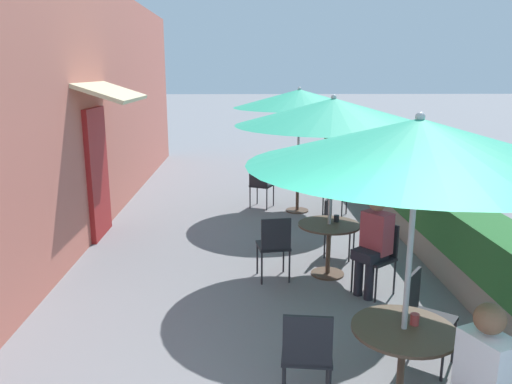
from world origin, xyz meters
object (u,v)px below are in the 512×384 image
object	(u,v)px
seated_patron_mid_left	(373,241)
coffee_cup_far	(292,172)
cafe_chair_mid_back	(274,243)
patio_table_far	(298,185)
patio_umbrella_far	(299,99)
patio_umbrella_near	(418,142)
cafe_chair_far_right	(260,183)
cafe_chair_near_right	(422,311)
patio_table_mid	(329,237)
cafe_chair_near_back	(307,351)
cafe_chair_mid_left	(378,252)
cafe_chair_far_left	(336,188)
coffee_cup_near	(415,319)
cafe_chair_mid_right	(335,222)
coffee_cup_mid	(336,219)
patio_table_near	(402,349)
patio_umbrella_mid	(333,112)

from	to	relation	value
seated_patron_mid_left	coffee_cup_far	distance (m)	3.88
cafe_chair_mid_back	patio_table_far	bearing A→B (deg)	71.23
patio_umbrella_far	coffee_cup_far	bearing A→B (deg)	143.17
patio_umbrella_far	coffee_cup_far	distance (m)	1.42
patio_umbrella_near	cafe_chair_far_right	size ratio (longest dim) A/B	2.84
cafe_chair_near_right	patio_table_mid	bearing A→B (deg)	-129.34
cafe_chair_far_right	cafe_chair_near_back	bearing A→B (deg)	-63.67
cafe_chair_mid_left	coffee_cup_far	world-z (taller)	cafe_chair_mid_left
patio_table_mid	cafe_chair_far_left	size ratio (longest dim) A/B	0.94
patio_table_far	cafe_chair_far_right	bearing A→B (deg)	160.94
coffee_cup_near	coffee_cup_far	world-z (taller)	same
cafe_chair_mid_right	cafe_chair_mid_back	world-z (taller)	same
coffee_cup_mid	cafe_chair_far_left	world-z (taller)	cafe_chair_far_left
cafe_chair_near_right	cafe_chair_far_right	distance (m)	5.63
patio_umbrella_near	patio_table_near	bearing A→B (deg)	-90.00
cafe_chair_near_back	patio_umbrella_mid	xyz separation A→B (m)	(0.63, 2.72, 1.65)
patio_table_mid	cafe_chair_mid_right	world-z (taller)	cafe_chair_mid_right
patio_umbrella_near	coffee_cup_far	distance (m)	6.13
patio_umbrella_mid	cafe_chair_mid_right	world-z (taller)	patio_umbrella_mid
cafe_chair_mid_left	cafe_chair_far_right	bearing A→B (deg)	-19.25
cafe_chair_mid_left	cafe_chair_far_left	bearing A→B (deg)	-39.55
patio_umbrella_far	cafe_chair_mid_right	bearing A→B (deg)	-83.19
patio_table_near	cafe_chair_near_right	xyz separation A→B (m)	(0.39, 0.64, -0.01)
patio_umbrella_near	cafe_chair_near_right	bearing A→B (deg)	58.85
coffee_cup_near	patio_table_far	xyz separation A→B (m)	(-0.29, 5.82, -0.23)
cafe_chair_mid_back	cafe_chair_far_right	xyz separation A→B (m)	(-0.05, 3.56, 0.00)
cafe_chair_near_back	coffee_cup_mid	distance (m)	2.92
patio_umbrella_near	cafe_chair_far_right	world-z (taller)	patio_umbrella_near
cafe_chair_near_back	coffee_cup_far	xyz separation A→B (m)	(0.45, 5.94, 0.24)
patio_table_mid	cafe_chair_mid_back	world-z (taller)	cafe_chair_mid_back
patio_table_far	coffee_cup_far	world-z (taller)	coffee_cup_far
patio_umbrella_near	coffee_cup_near	xyz separation A→B (m)	(0.10, 0.05, -1.41)
patio_table_near	cafe_chair_far_right	size ratio (longest dim) A/B	0.94
patio_umbrella_mid	cafe_chair_mid_back	size ratio (longest dim) A/B	2.84
cafe_chair_near_right	coffee_cup_near	xyz separation A→B (m)	(-0.29, -0.59, 0.24)
patio_table_near	patio_table_far	distance (m)	5.88
cafe_chair_mid_left	coffee_cup_mid	size ratio (longest dim) A/B	9.67
cafe_chair_far_right	coffee_cup_far	distance (m)	0.67
coffee_cup_near	patio_umbrella_mid	world-z (taller)	patio_umbrella_mid
patio_table_far	cafe_chair_near_back	bearing A→B (deg)	-95.43
cafe_chair_near_right	cafe_chair_far_left	distance (m)	4.99
patio_umbrella_mid	coffee_cup_far	xyz separation A→B (m)	(-0.18, 3.22, -1.41)
patio_umbrella_near	patio_table_far	size ratio (longest dim) A/B	3.03
cafe_chair_mid_right	cafe_chair_far_left	size ratio (longest dim) A/B	1.00
coffee_cup_mid	cafe_chair_far_right	bearing A→B (deg)	105.22
cafe_chair_mid_back	patio_table_far	world-z (taller)	cafe_chair_mid_back
cafe_chair_mid_left	seated_patron_mid_left	xyz separation A→B (m)	(-0.09, -0.07, 0.17)
cafe_chair_near_right	cafe_chair_mid_right	xyz separation A→B (m)	(-0.29, 2.81, 0.00)
patio_umbrella_near	patio_umbrella_far	distance (m)	5.88
cafe_chair_mid_left	cafe_chair_far_right	size ratio (longest dim) A/B	1.00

